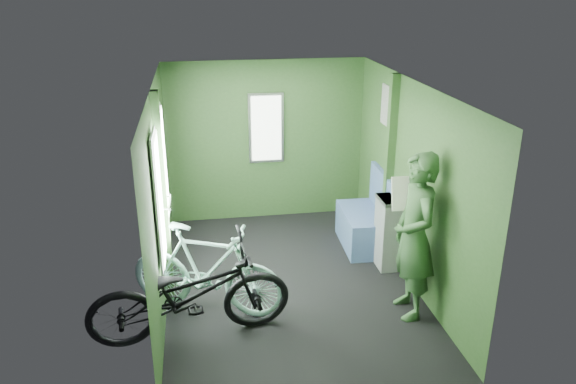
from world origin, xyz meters
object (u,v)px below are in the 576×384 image
object	(u,v)px
bicycle_black	(193,339)
bicycle_mint	(209,311)
passenger	(414,236)
waste_box	(389,233)
bench_seat	(365,225)

from	to	relation	value
bicycle_black	bicycle_mint	xyz separation A→B (m)	(0.17, 0.47, 0.00)
bicycle_black	passenger	xyz separation A→B (m)	(2.27, 0.12, 0.89)
bicycle_black	waste_box	bearing A→B (deg)	-70.78
waste_box	bench_seat	size ratio (longest dim) A/B	0.89
waste_box	bench_seat	xyz separation A→B (m)	(-0.11, 0.59, -0.15)
bicycle_mint	bench_seat	distance (m)	2.46
bicycle_mint	bench_seat	bearing A→B (deg)	-35.30
passenger	waste_box	bearing A→B (deg)	173.98
bicycle_mint	passenger	distance (m)	2.31
passenger	bench_seat	xyz separation A→B (m)	(-0.00, 1.61, -0.59)
bench_seat	passenger	bearing A→B (deg)	-87.86
passenger	waste_box	size ratio (longest dim) A/B	1.97
bicycle_mint	waste_box	distance (m)	2.35
bicycle_mint	waste_box	world-z (taller)	waste_box
bicycle_black	waste_box	distance (m)	2.67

